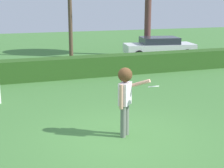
% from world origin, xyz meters
% --- Properties ---
extents(ground_plane, '(60.00, 60.00, 0.00)m').
position_xyz_m(ground_plane, '(0.00, 0.00, 0.00)').
color(ground_plane, '#457C3A').
extents(person, '(0.83, 0.49, 1.80)m').
position_xyz_m(person, '(0.09, 0.03, 1.17)').
color(person, slate).
rests_on(person, ground).
extents(frisbee, '(0.27, 0.27, 0.10)m').
position_xyz_m(frisbee, '(0.70, -0.32, 1.35)').
color(frisbee, white).
extents(hedge_row, '(26.58, 0.90, 0.92)m').
position_xyz_m(hedge_row, '(0.00, 7.24, 0.46)').
color(hedge_row, '#2C551D').
rests_on(hedge_row, ground).
extents(parked_car_white, '(4.42, 2.36, 1.25)m').
position_xyz_m(parked_car_white, '(6.54, 10.91, 0.69)').
color(parked_car_white, white).
rests_on(parked_car_white, ground).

